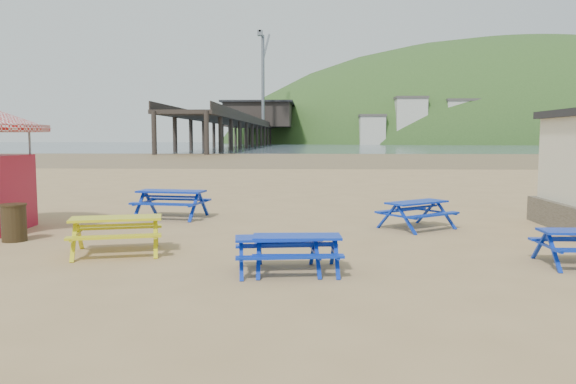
{
  "coord_description": "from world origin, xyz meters",
  "views": [
    {
      "loc": [
        0.43,
        -13.05,
        2.42
      ],
      "look_at": [
        -0.19,
        1.5,
        1.0
      ],
      "focal_mm": 35.0,
      "sensor_mm": 36.0,
      "label": 1
    }
  ],
  "objects": [
    {
      "name": "ground",
      "position": [
        0.0,
        0.0,
        0.0
      ],
      "size": [
        400.0,
        400.0,
        0.0
      ],
      "primitive_type": "plane",
      "color": "tan",
      "rests_on": "ground"
    },
    {
      "name": "wet_sand",
      "position": [
        0.0,
        55.0,
        0.0
      ],
      "size": [
        400.0,
        400.0,
        0.0
      ],
      "primitive_type": "plane",
      "color": "olive",
      "rests_on": "ground"
    },
    {
      "name": "sea",
      "position": [
        0.0,
        170.0,
        0.01
      ],
      "size": [
        400.0,
        400.0,
        0.0
      ],
      "primitive_type": "plane",
      "color": "#455662",
      "rests_on": "ground"
    },
    {
      "name": "picnic_table_blue_a",
      "position": [
        -3.79,
        3.55,
        0.42
      ],
      "size": [
        2.2,
        1.88,
        0.83
      ],
      "rotation": [
        0.0,
        0.0,
        -0.15
      ],
      "color": "#062797",
      "rests_on": "ground"
    },
    {
      "name": "picnic_table_blue_c",
      "position": [
        3.22,
        1.85,
        0.37
      ],
      "size": [
        2.24,
        2.17,
        0.73
      ],
      "rotation": [
        0.0,
        0.0,
        0.65
      ],
      "color": "#062797",
      "rests_on": "ground"
    },
    {
      "name": "picnic_table_blue_d",
      "position": [
        0.17,
        -3.1,
        0.33
      ],
      "size": [
        1.66,
        1.37,
        0.66
      ],
      "rotation": [
        0.0,
        0.0,
        0.06
      ],
      "color": "#062797",
      "rests_on": "ground"
    },
    {
      "name": "picnic_table_blue_e",
      "position": [
        -0.16,
        -3.15,
        0.32
      ],
      "size": [
        1.69,
        1.43,
        0.64
      ],
      "rotation": [
        0.0,
        0.0,
        0.13
      ],
      "color": "#062797",
      "rests_on": "ground"
    },
    {
      "name": "picnic_table_yellow",
      "position": [
        -3.63,
        -1.66,
        0.39
      ],
      "size": [
        2.15,
        1.9,
        0.77
      ],
      "rotation": [
        0.0,
        0.0,
        0.26
      ],
      "color": "gold",
      "rests_on": "ground"
    },
    {
      "name": "litter_bin",
      "position": [
        -6.52,
        -0.38,
        0.45
      ],
      "size": [
        0.6,
        0.6,
        0.88
      ],
      "color": "#352915",
      "rests_on": "ground"
    },
    {
      "name": "pier",
      "position": [
        -17.99,
        178.23,
        5.46
      ],
      "size": [
        24.0,
        220.0,
        39.29
      ],
      "color": "black",
      "rests_on": "ground"
    },
    {
      "name": "headland_town",
      "position": [
        90.0,
        229.68,
        -9.91
      ],
      "size": [
        264.0,
        144.0,
        108.0
      ],
      "color": "#2D4C1E",
      "rests_on": "ground"
    }
  ]
}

